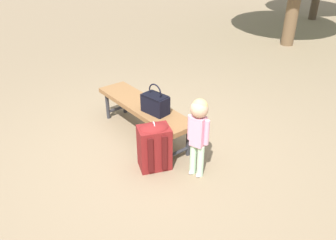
{
  "coord_description": "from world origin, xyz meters",
  "views": [
    {
      "loc": [
        3.01,
        -1.3,
        2.29
      ],
      "look_at": [
        0.04,
        0.2,
        0.45
      ],
      "focal_mm": 35.48,
      "sensor_mm": 36.0,
      "label": 1
    }
  ],
  "objects_px": {
    "child_standing": "(199,126)",
    "handbag": "(155,103)",
    "park_bench": "(144,108)",
    "backpack_large": "(154,145)"
  },
  "relations": [
    {
      "from": "handbag",
      "to": "backpack_large",
      "type": "bearing_deg",
      "value": -26.83
    },
    {
      "from": "park_bench",
      "to": "backpack_large",
      "type": "relative_size",
      "value": 2.84
    },
    {
      "from": "handbag",
      "to": "backpack_large",
      "type": "height_order",
      "value": "handbag"
    },
    {
      "from": "handbag",
      "to": "child_standing",
      "type": "distance_m",
      "value": 0.76
    },
    {
      "from": "park_bench",
      "to": "child_standing",
      "type": "height_order",
      "value": "child_standing"
    },
    {
      "from": "park_bench",
      "to": "backpack_large",
      "type": "height_order",
      "value": "backpack_large"
    },
    {
      "from": "handbag",
      "to": "backpack_large",
      "type": "distance_m",
      "value": 0.54
    },
    {
      "from": "park_bench",
      "to": "child_standing",
      "type": "xyz_separation_m",
      "value": [
        1.01,
        0.18,
        0.21
      ]
    },
    {
      "from": "park_bench",
      "to": "handbag",
      "type": "height_order",
      "value": "handbag"
    },
    {
      "from": "child_standing",
      "to": "handbag",
      "type": "bearing_deg",
      "value": -169.16
    }
  ]
}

